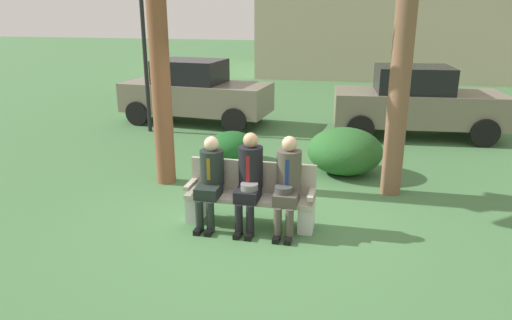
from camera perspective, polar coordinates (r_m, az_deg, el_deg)
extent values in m
plane|color=#457443|center=(7.12, 0.23, -6.99)|extent=(80.00, 80.00, 0.00)
cube|color=#B7AD9E|center=(6.76, -0.75, -4.52)|extent=(1.83, 0.44, 0.07)
cube|color=#B7AD9E|center=(6.84, -0.39, -1.92)|extent=(1.83, 0.06, 0.45)
cube|color=#B7AD9E|center=(6.96, -7.77, -2.85)|extent=(0.08, 0.44, 0.06)
cube|color=#B7AD9E|center=(6.58, 6.68, -4.04)|extent=(0.08, 0.44, 0.06)
cube|color=silver|center=(7.07, -7.19, -5.62)|extent=(0.20, 0.37, 0.38)
cube|color=silver|center=(6.72, 6.06, -6.85)|extent=(0.20, 0.37, 0.38)
cube|color=#1E2823|center=(6.71, -5.71, -3.73)|extent=(0.32, 0.38, 0.16)
cylinder|color=#1E2823|center=(6.69, -6.79, -6.68)|extent=(0.11, 0.11, 0.45)
cylinder|color=#1E2823|center=(6.64, -5.48, -6.83)|extent=(0.11, 0.11, 0.45)
cube|color=black|center=(6.72, -6.90, -8.36)|extent=(0.09, 0.22, 0.07)
cube|color=black|center=(6.67, -5.59, -8.52)|extent=(0.09, 0.22, 0.07)
cylinder|color=#1E2823|center=(6.78, -5.28, -0.83)|extent=(0.34, 0.34, 0.49)
cube|color=olive|center=(6.63, -5.72, -1.11)|extent=(0.05, 0.01, 0.32)
sphere|color=beige|center=(6.68, -5.36, 1.95)|extent=(0.21, 0.21, 0.21)
cube|color=black|center=(6.56, -1.01, -4.15)|extent=(0.32, 0.38, 0.16)
cylinder|color=black|center=(6.54, -2.08, -7.18)|extent=(0.11, 0.11, 0.45)
cylinder|color=black|center=(6.50, -0.71, -7.31)|extent=(0.11, 0.11, 0.45)
cube|color=black|center=(6.57, -2.20, -8.90)|extent=(0.09, 0.22, 0.07)
cube|color=black|center=(6.53, -0.82, -9.04)|extent=(0.09, 0.22, 0.07)
cylinder|color=black|center=(6.62, -0.64, -0.82)|extent=(0.34, 0.34, 0.58)
cube|color=maroon|center=(6.46, -0.98, -1.11)|extent=(0.05, 0.01, 0.37)
sphere|color=tan|center=(6.51, -0.65, 2.38)|extent=(0.21, 0.21, 0.21)
cylinder|color=slate|center=(6.50, -0.80, -3.21)|extent=(0.24, 0.24, 0.09)
cube|color=#4C473D|center=(6.47, 3.64, -4.53)|extent=(0.32, 0.38, 0.16)
cylinder|color=#4C473D|center=(6.43, 2.60, -7.62)|extent=(0.11, 0.11, 0.45)
cylinder|color=#4C473D|center=(6.41, 4.02, -7.74)|extent=(0.11, 0.11, 0.45)
cube|color=black|center=(6.46, 2.48, -9.37)|extent=(0.09, 0.22, 0.07)
cube|color=black|center=(6.44, 3.90, -9.50)|extent=(0.09, 0.22, 0.07)
cylinder|color=#4C473D|center=(6.53, 3.96, -1.22)|extent=(0.34, 0.34, 0.56)
cube|color=navy|center=(6.37, 3.74, -1.52)|extent=(0.05, 0.01, 0.36)
sphere|color=tan|center=(6.41, 4.04, 1.95)|extent=(0.21, 0.21, 0.21)
cylinder|color=#404040|center=(6.41, 3.33, -3.54)|extent=(0.24, 0.24, 0.09)
cylinder|color=brown|center=(8.24, -11.47, 11.34)|extent=(0.33, 0.33, 4.21)
cylinder|color=brown|center=(7.89, 16.94, 9.87)|extent=(0.33, 0.33, 4.00)
ellipsoid|color=#1A5722|center=(9.67, -2.85, 1.66)|extent=(0.96, 0.88, 0.60)
ellipsoid|color=#296128|center=(9.01, 10.59, 1.06)|extent=(1.39, 1.28, 0.87)
cube|color=slate|center=(12.95, -7.14, 7.49)|extent=(4.03, 1.92, 0.76)
cube|color=black|center=(12.92, -7.87, 10.48)|extent=(1.82, 1.51, 0.60)
cylinder|color=black|center=(13.24, -0.25, 6.17)|extent=(0.65, 0.20, 0.64)
cylinder|color=black|center=(11.80, -2.64, 4.72)|extent=(0.65, 0.20, 0.64)
cylinder|color=black|center=(14.32, -10.75, 6.74)|extent=(0.65, 0.20, 0.64)
cylinder|color=black|center=(13.00, -14.02, 5.42)|extent=(0.65, 0.20, 0.64)
cube|color=slate|center=(12.10, 18.72, 5.96)|extent=(4.02, 1.89, 0.76)
cube|color=black|center=(11.97, 18.33, 9.19)|extent=(1.81, 1.50, 0.60)
cylinder|color=black|center=(13.24, 23.78, 4.66)|extent=(0.65, 0.19, 0.64)
cylinder|color=black|center=(11.79, 25.73, 2.94)|extent=(0.65, 0.19, 0.64)
cylinder|color=black|center=(12.76, 11.89, 5.34)|extent=(0.65, 0.19, 0.64)
cylinder|color=black|center=(11.24, 12.39, 3.65)|extent=(0.65, 0.19, 0.64)
cylinder|color=black|center=(12.08, -13.13, 11.72)|extent=(0.10, 0.10, 3.60)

